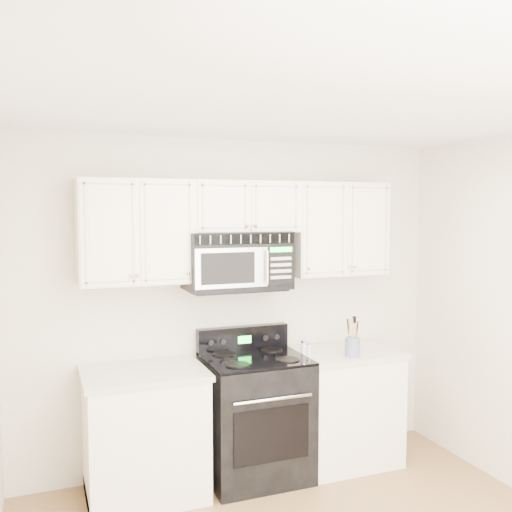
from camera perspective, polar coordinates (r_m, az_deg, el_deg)
name	(u,v)px	position (r m, az deg, el deg)	size (l,w,h in m)	color
room	(346,356)	(3.03, 9.00, -9.81)	(3.51, 3.51, 2.61)	brown
base_cabinet_left	(145,438)	(4.35, -11.06, -17.40)	(0.86, 0.65, 0.92)	silver
base_cabinet_right	(341,409)	(4.86, 8.53, -14.94)	(0.86, 0.65, 0.92)	silver
range	(255,415)	(4.53, -0.09, -15.60)	(0.76, 0.69, 1.12)	black
upper_cabinets	(243,225)	(4.38, -1.34, 3.09)	(2.44, 0.37, 0.75)	silver
microwave	(237,260)	(4.34, -1.90, -0.43)	(0.79, 0.45, 0.44)	black
utensil_crock	(352,346)	(4.53, 9.62, -8.87)	(0.12, 0.12, 0.31)	slate
shaker_salt	(304,347)	(4.53, 4.81, -9.09)	(0.05, 0.05, 0.11)	silver
shaker_pepper	(309,348)	(4.56, 5.33, -9.16)	(0.04, 0.04, 0.09)	silver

